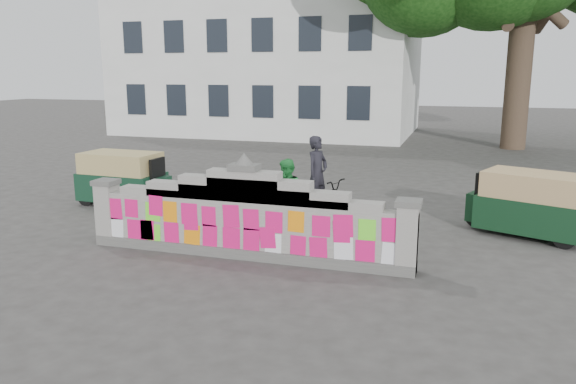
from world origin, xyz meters
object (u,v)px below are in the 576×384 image
(cyclist_rider, at_px, (317,184))
(rickshaw_right, at_px, (529,203))
(cyclist_bike, at_px, (317,199))
(pedestrian, at_px, (287,195))
(rickshaw_left, at_px, (124,178))

(cyclist_rider, height_order, rickshaw_right, cyclist_rider)
(cyclist_bike, xyz_separation_m, pedestrian, (-0.45, -0.95, 0.28))
(cyclist_bike, relative_size, pedestrian, 1.24)
(cyclist_bike, relative_size, rickshaw_right, 0.77)
(cyclist_rider, distance_m, pedestrian, 1.06)
(cyclist_bike, distance_m, rickshaw_left, 5.30)
(cyclist_bike, distance_m, pedestrian, 1.09)
(pedestrian, bearing_deg, cyclist_rider, 121.44)
(cyclist_rider, bearing_deg, rickshaw_left, 110.81)
(pedestrian, xyz_separation_m, rickshaw_left, (-4.84, 1.01, -0.07))
(cyclist_rider, xyz_separation_m, pedestrian, (-0.45, -0.95, -0.09))
(rickshaw_right, bearing_deg, rickshaw_left, 21.99)
(cyclist_bike, bearing_deg, cyclist_rider, -68.55)
(cyclist_rider, bearing_deg, cyclist_bike, 111.45)
(cyclist_bike, bearing_deg, pedestrian, 176.08)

